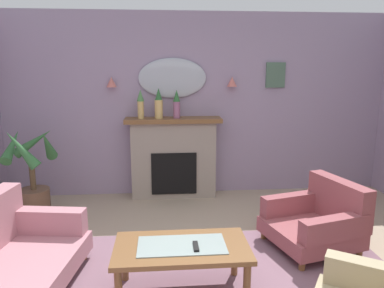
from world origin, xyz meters
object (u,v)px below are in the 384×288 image
object	(u,v)px
wall_sconce_right	(232,82)
potted_plant_corner_palm	(32,175)
tv_remote	(196,247)
mantel_vase_right	(177,104)
mantel_vase_left	(141,103)
framed_picture	(275,75)
armchair_in_corner	(318,220)
mantel_vase_centre	(159,104)
coffee_table	(182,252)
wall_sconce_left	(111,82)
fireplace	(174,158)
wall_mirror	(172,78)

from	to	relation	value
wall_sconce_right	potted_plant_corner_palm	size ratio (longest dim) A/B	0.12
wall_sconce_right	potted_plant_corner_palm	world-z (taller)	wall_sconce_right
tv_remote	mantel_vase_right	bearing A→B (deg)	90.95
mantel_vase_left	framed_picture	distance (m)	1.99
mantel_vase_left	armchair_in_corner	xyz separation A→B (m)	(1.89, -1.67, -1.07)
mantel_vase_left	mantel_vase_right	size ratio (longest dim) A/B	1.02
wall_sconce_right	potted_plant_corner_palm	xyz separation A→B (m)	(-2.66, -0.62, -1.14)
framed_picture	mantel_vase_centre	bearing A→B (deg)	-173.96
coffee_table	potted_plant_corner_palm	distance (m)	2.60
wall_sconce_left	coffee_table	size ratio (longest dim) A/B	0.13
fireplace	wall_sconce_left	xyz separation A→B (m)	(-0.85, 0.09, 1.09)
mantel_vase_centre	coffee_table	size ratio (longest dim) A/B	0.38
fireplace	framed_picture	size ratio (longest dim) A/B	3.78
fireplace	tv_remote	bearing A→B (deg)	-87.89
mantel_vase_right	tv_remote	size ratio (longest dim) A/B	2.46
potted_plant_corner_palm	framed_picture	bearing A→B (deg)	11.55
mantel_vase_left	coffee_table	bearing A→B (deg)	-79.74
mantel_vase_left	wall_sconce_left	bearing A→B (deg)	163.30
tv_remote	mantel_vase_centre	bearing A→B (deg)	96.83
fireplace	tv_remote	size ratio (longest dim) A/B	8.50
fireplace	framed_picture	xyz separation A→B (m)	(1.50, 0.15, 1.18)
mantel_vase_left	coffee_table	world-z (taller)	mantel_vase_left
wall_mirror	potted_plant_corner_palm	xyz separation A→B (m)	(-1.81, -0.67, -1.19)
mantel_vase_left	fireplace	bearing A→B (deg)	3.60
mantel_vase_centre	armchair_in_corner	bearing A→B (deg)	-45.40
mantel_vase_centre	potted_plant_corner_palm	size ratio (longest dim) A/B	0.36
mantel_vase_centre	mantel_vase_right	size ratio (longest dim) A/B	1.06
mantel_vase_left	armchair_in_corner	distance (m)	2.74
mantel_vase_centre	mantel_vase_right	distance (m)	0.25
fireplace	wall_sconce_right	distance (m)	1.38
wall_mirror	armchair_in_corner	bearing A→B (deg)	-51.83
wall_mirror	tv_remote	size ratio (longest dim) A/B	6.00
potted_plant_corner_palm	coffee_table	bearing A→B (deg)	-46.25
mantel_vase_left	mantel_vase_centre	size ratio (longest dim) A/B	0.96
wall_sconce_right	framed_picture	size ratio (longest dim) A/B	0.39
tv_remote	wall_sconce_left	bearing A→B (deg)	110.29
mantel_vase_left	framed_picture	bearing A→B (deg)	5.27
mantel_vase_right	wall_mirror	distance (m)	0.39
fireplace	potted_plant_corner_palm	distance (m)	1.89
tv_remote	armchair_in_corner	bearing A→B (deg)	29.18
mantel_vase_centre	coffee_table	world-z (taller)	mantel_vase_centre
coffee_table	armchair_in_corner	bearing A→B (deg)	25.69
mantel_vase_right	wall_sconce_left	world-z (taller)	wall_sconce_left
fireplace	wall_sconce_right	bearing A→B (deg)	6.16
tv_remote	wall_mirror	bearing A→B (deg)	92.00
coffee_table	armchair_in_corner	distance (m)	1.63
mantel_vase_right	tv_remote	xyz separation A→B (m)	(0.04, -2.42, -0.91)
fireplace	mantel_vase_right	size ratio (longest dim) A/B	3.46
framed_picture	tv_remote	size ratio (longest dim) A/B	2.25
framed_picture	coffee_table	xyz separation A→B (m)	(-1.52, -2.55, -1.37)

